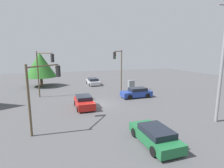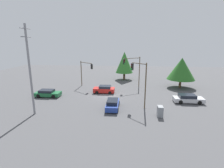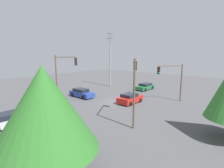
{
  "view_description": "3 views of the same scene",
  "coord_description": "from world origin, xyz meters",
  "px_view_note": "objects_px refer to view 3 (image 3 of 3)",
  "views": [
    {
      "loc": [
        4.82,
        20.52,
        6.42
      ],
      "look_at": [
        -2.14,
        -0.05,
        2.5
      ],
      "focal_mm": 28.0,
      "sensor_mm": 36.0,
      "label": 1
    },
    {
      "loc": [
        -30.87,
        -3.87,
        9.78
      ],
      "look_at": [
        -1.63,
        -1.15,
        2.58
      ],
      "focal_mm": 28.0,
      "sensor_mm": 36.0,
      "label": 2
    },
    {
      "loc": [
        15.68,
        -19.54,
        7.0
      ],
      "look_at": [
        -1.05,
        -0.27,
        2.62
      ],
      "focal_mm": 28.0,
      "sensor_mm": 36.0,
      "label": 3
    }
  ],
  "objects_px": {
    "sedan_blue": "(82,93)",
    "electrical_cabinet": "(36,98)",
    "sedan_green": "(145,87)",
    "sedan_silver": "(10,119)",
    "traffic_signal_aux": "(64,72)",
    "traffic_signal_cross": "(135,79)",
    "sedan_red": "(130,98)",
    "traffic_signal_main": "(172,76)"
  },
  "relations": [
    {
      "from": "traffic_signal_main",
      "to": "electrical_cabinet",
      "type": "distance_m",
      "value": 19.95
    },
    {
      "from": "sedan_green",
      "to": "sedan_red",
      "type": "distance_m",
      "value": 10.43
    },
    {
      "from": "sedan_silver",
      "to": "traffic_signal_main",
      "type": "height_order",
      "value": "traffic_signal_main"
    },
    {
      "from": "sedan_silver",
      "to": "traffic_signal_aux",
      "type": "relative_size",
      "value": 0.69
    },
    {
      "from": "sedan_blue",
      "to": "traffic_signal_main",
      "type": "distance_m",
      "value": 14.34
    },
    {
      "from": "sedan_red",
      "to": "electrical_cabinet",
      "type": "height_order",
      "value": "sedan_red"
    },
    {
      "from": "sedan_silver",
      "to": "sedan_blue",
      "type": "height_order",
      "value": "sedan_blue"
    },
    {
      "from": "electrical_cabinet",
      "to": "sedan_green",
      "type": "bearing_deg",
      "value": 69.89
    },
    {
      "from": "sedan_blue",
      "to": "traffic_signal_cross",
      "type": "xyz_separation_m",
      "value": [
        12.51,
        -3.33,
        3.84
      ]
    },
    {
      "from": "sedan_blue",
      "to": "electrical_cabinet",
      "type": "bearing_deg",
      "value": -18.51
    },
    {
      "from": "sedan_green",
      "to": "sedan_blue",
      "type": "bearing_deg",
      "value": 69.05
    },
    {
      "from": "sedan_blue",
      "to": "traffic_signal_aux",
      "type": "bearing_deg",
      "value": 17.0
    },
    {
      "from": "traffic_signal_main",
      "to": "sedan_green",
      "type": "bearing_deg",
      "value": -86.83
    },
    {
      "from": "sedan_green",
      "to": "sedan_blue",
      "type": "height_order",
      "value": "sedan_blue"
    },
    {
      "from": "sedan_green",
      "to": "traffic_signal_main",
      "type": "relative_size",
      "value": 0.8
    },
    {
      "from": "sedan_blue",
      "to": "electrical_cabinet",
      "type": "relative_size",
      "value": 3.16
    },
    {
      "from": "traffic_signal_aux",
      "to": "sedan_red",
      "type": "bearing_deg",
      "value": -2.39
    },
    {
      "from": "sedan_green",
      "to": "traffic_signal_main",
      "type": "distance_m",
      "value": 9.71
    },
    {
      "from": "sedan_blue",
      "to": "traffic_signal_cross",
      "type": "bearing_deg",
      "value": 75.08
    },
    {
      "from": "sedan_green",
      "to": "electrical_cabinet",
      "type": "distance_m",
      "value": 20.03
    },
    {
      "from": "sedan_green",
      "to": "electrical_cabinet",
      "type": "relative_size",
      "value": 3.2
    },
    {
      "from": "sedan_green",
      "to": "sedan_red",
      "type": "relative_size",
      "value": 1.11
    },
    {
      "from": "sedan_silver",
      "to": "traffic_signal_main",
      "type": "xyz_separation_m",
      "value": [
        8.38,
        19.0,
        3.2
      ]
    },
    {
      "from": "traffic_signal_cross",
      "to": "traffic_signal_aux",
      "type": "relative_size",
      "value": 0.96
    },
    {
      "from": "sedan_red",
      "to": "traffic_signal_aux",
      "type": "xyz_separation_m",
      "value": [
        -6.8,
        -6.36,
        3.92
      ]
    },
    {
      "from": "traffic_signal_cross",
      "to": "traffic_signal_aux",
      "type": "distance_m",
      "value": 11.3
    },
    {
      "from": "sedan_red",
      "to": "traffic_signal_main",
      "type": "bearing_deg",
      "value": 47.95
    },
    {
      "from": "sedan_green",
      "to": "sedan_blue",
      "type": "distance_m",
      "value": 13.11
    },
    {
      "from": "sedan_blue",
      "to": "traffic_signal_aux",
      "type": "relative_size",
      "value": 0.65
    },
    {
      "from": "sedan_blue",
      "to": "traffic_signal_cross",
      "type": "height_order",
      "value": "traffic_signal_cross"
    },
    {
      "from": "traffic_signal_main",
      "to": "traffic_signal_aux",
      "type": "distance_m",
      "value": 15.48
    },
    {
      "from": "sedan_red",
      "to": "electrical_cabinet",
      "type": "relative_size",
      "value": 2.88
    },
    {
      "from": "sedan_blue",
      "to": "sedan_red",
      "type": "bearing_deg",
      "value": 106.36
    },
    {
      "from": "sedan_red",
      "to": "traffic_signal_aux",
      "type": "distance_m",
      "value": 10.11
    },
    {
      "from": "sedan_silver",
      "to": "traffic_signal_main",
      "type": "relative_size",
      "value": 0.84
    },
    {
      "from": "traffic_signal_cross",
      "to": "electrical_cabinet",
      "type": "relative_size",
      "value": 4.71
    },
    {
      "from": "sedan_silver",
      "to": "traffic_signal_cross",
      "type": "xyz_separation_m",
      "value": [
        8.74,
        8.74,
        3.87
      ]
    },
    {
      "from": "sedan_silver",
      "to": "sedan_green",
      "type": "bearing_deg",
      "value": -92.16
    },
    {
      "from": "traffic_signal_aux",
      "to": "sedan_green",
      "type": "bearing_deg",
      "value": 32.49
    },
    {
      "from": "sedan_silver",
      "to": "sedan_green",
      "type": "relative_size",
      "value": 1.05
    },
    {
      "from": "traffic_signal_main",
      "to": "sedan_red",
      "type": "bearing_deg",
      "value": -3.44
    },
    {
      "from": "sedan_silver",
      "to": "sedan_red",
      "type": "relative_size",
      "value": 1.16
    }
  ]
}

